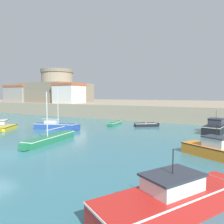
# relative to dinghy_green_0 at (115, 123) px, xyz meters

# --- Properties ---
(quay_seawall) EXTENTS (120.00, 40.00, 2.54)m
(quay_seawall) POSITION_rel_dinghy_green_0_xyz_m (0.09, 25.41, 1.03)
(quay_seawall) COLOR gray
(quay_seawall) RESTS_ON ground
(dinghy_green_0) EXTENTS (1.42, 3.97, 0.51)m
(dinghy_green_0) POSITION_rel_dinghy_green_0_xyz_m (0.00, 0.00, 0.00)
(dinghy_green_0) COLOR #237A4C
(dinghy_green_0) RESTS_ON ground
(dinghy_white_1) EXTENTS (3.03, 3.17, 0.58)m
(dinghy_white_1) POSITION_rel_dinghy_green_0_xyz_m (-15.78, -6.68, 0.04)
(dinghy_white_1) COLOR white
(dinghy_white_1) RESTS_ON ground
(sailboat_green_2) EXTENTS (1.84, 6.78, 4.62)m
(sailboat_green_2) POSITION_rel_dinghy_green_0_xyz_m (0.32, -13.11, 0.11)
(sailboat_green_2) COLOR #237A4C
(sailboat_green_2) RESTS_ON ground
(motorboat_black_3) EXTENTS (2.57, 5.68, 2.55)m
(motorboat_black_3) POSITION_rel_dinghy_green_0_xyz_m (13.25, -0.05, 0.36)
(motorboat_black_3) COLOR black
(motorboat_black_3) RESTS_ON ground
(dinghy_black_4) EXTENTS (3.25, 2.67, 0.56)m
(dinghy_black_4) POSITION_rel_dinghy_green_0_xyz_m (4.54, 0.70, 0.02)
(dinghy_black_4) COLOR black
(dinghy_black_4) RESTS_ON ground
(sailboat_blue_5) EXTENTS (5.90, 2.81, 5.10)m
(sailboat_blue_5) POSITION_rel_dinghy_green_0_xyz_m (-4.63, -7.10, 0.21)
(sailboat_blue_5) COLOR #284C9E
(sailboat_blue_5) RESTS_ON ground
(dinghy_yellow_6) EXTENTS (2.82, 4.00, 0.57)m
(dinghy_yellow_6) POSITION_rel_dinghy_green_0_xyz_m (-9.64, -10.55, 0.03)
(dinghy_yellow_6) COLOR yellow
(dinghy_yellow_6) RESTS_ON ground
(motorboat_orange_8) EXTENTS (4.88, 3.32, 2.38)m
(motorboat_orange_8) POSITION_rel_dinghy_green_0_xyz_m (13.90, -11.16, 0.30)
(motorboat_orange_8) COLOR orange
(motorboat_orange_8) RESTS_ON ground
(motorboat_red_9) EXTENTS (4.38, 6.30, 2.43)m
(motorboat_red_9) POSITION_rel_dinghy_green_0_xyz_m (12.98, -19.94, 0.35)
(motorboat_red_9) COLOR red
(motorboat_red_9) RESTS_ON ground
(fortress) EXTENTS (13.24, 13.24, 8.07)m
(fortress) POSITION_rel_dinghy_green_0_xyz_m (-23.91, 14.17, 5.27)
(fortress) COLOR gray
(fortress) RESTS_ON quay_seawall
(harbor_shed_near_wharf) EXTENTS (5.56, 5.21, 4.25)m
(harbor_shed_near_wharf) POSITION_rel_dinghy_green_0_xyz_m (-15.91, 9.07, 4.44)
(harbor_shed_near_wharf) COLOR silver
(harbor_shed_near_wharf) RESTS_ON quay_seawall
(harbor_shed_mid_row) EXTENTS (7.31, 4.99, 4.20)m
(harbor_shed_mid_row) POSITION_rel_dinghy_green_0_xyz_m (-31.91, 9.49, 4.42)
(harbor_shed_mid_row) COLOR gray
(harbor_shed_mid_row) RESTS_ON quay_seawall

